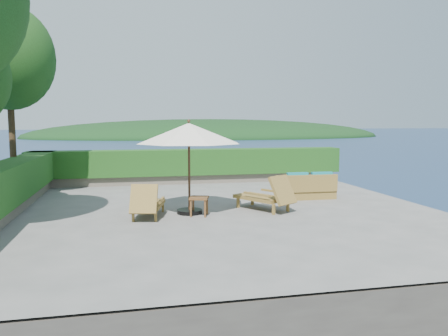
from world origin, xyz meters
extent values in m
plane|color=gray|center=(0.00, 0.00, 0.00)|extent=(12.00, 12.00, 0.00)
cube|color=#4F4A3F|center=(0.00, 0.00, -1.55)|extent=(12.00, 12.00, 3.00)
plane|color=#192F4E|center=(0.00, 0.00, -3.00)|extent=(600.00, 600.00, 0.00)
ellipsoid|color=black|center=(25.00, 140.00, -3.00)|extent=(126.00, 57.60, 12.60)
cube|color=#746B5C|center=(0.00, 5.60, 0.18)|extent=(12.00, 0.60, 0.36)
cube|color=#746B5C|center=(-5.60, 0.00, 0.18)|extent=(0.60, 12.00, 0.36)
cube|color=#204614|center=(0.00, 5.60, 0.85)|extent=(12.40, 0.90, 1.00)
cylinder|color=#432F19|center=(-6.00, 3.20, 2.34)|extent=(0.20, 0.20, 4.68)
ellipsoid|color=#1A3711|center=(-6.00, 3.20, 4.42)|extent=(2.80, 2.80, 3.22)
cylinder|color=black|center=(-0.86, -0.18, 0.05)|extent=(0.81, 0.81, 0.11)
cylinder|color=#3B2415|center=(-0.86, -0.18, 1.21)|extent=(0.07, 0.07, 2.43)
cone|color=silver|center=(-0.86, -0.18, 2.15)|extent=(3.35, 3.35, 0.53)
sphere|color=#3B2415|center=(-0.86, -0.18, 2.47)|extent=(0.10, 0.10, 0.09)
cube|color=olive|center=(-2.35, -0.86, 0.13)|extent=(0.07, 0.07, 0.26)
cube|color=olive|center=(-1.81, -0.98, 0.13)|extent=(0.07, 0.07, 0.26)
cube|color=olive|center=(-2.09, 0.31, 0.13)|extent=(0.07, 0.07, 0.26)
cube|color=olive|center=(-1.54, 0.19, 0.13)|extent=(0.07, 0.07, 0.26)
cube|color=olive|center=(-1.92, -0.24, 0.30)|extent=(0.93, 1.41, 0.09)
cube|color=olive|center=(-2.09, -0.97, 0.58)|extent=(0.73, 0.56, 0.70)
cube|color=olive|center=(-2.30, -0.36, 0.45)|extent=(0.24, 0.84, 0.05)
cube|color=olive|center=(-1.64, -0.51, 0.45)|extent=(0.24, 0.84, 0.05)
cube|color=olive|center=(1.29, -0.82, 0.14)|extent=(0.09, 0.09, 0.28)
cube|color=olive|center=(1.81, -0.50, 0.14)|extent=(0.09, 0.09, 0.28)
cube|color=olive|center=(0.60, 0.29, 0.14)|extent=(0.09, 0.09, 0.28)
cube|color=olive|center=(1.12, 0.61, 0.14)|extent=(0.09, 0.09, 0.28)
cube|color=olive|center=(1.15, -0.02, 0.33)|extent=(1.36, 1.58, 0.10)
cube|color=olive|center=(1.58, -0.71, 0.63)|extent=(0.85, 0.77, 0.76)
cube|color=olive|center=(0.95, -0.40, 0.49)|extent=(0.55, 0.82, 0.05)
cube|color=olive|center=(1.58, 0.00, 0.49)|extent=(0.55, 0.82, 0.05)
cube|color=brown|center=(-0.89, -0.65, 0.23)|extent=(0.06, 0.06, 0.45)
cube|color=brown|center=(-0.54, -0.77, 0.23)|extent=(0.06, 0.06, 0.45)
cube|color=brown|center=(-0.77, -0.30, 0.23)|extent=(0.06, 0.06, 0.45)
cube|color=brown|center=(-0.42, -0.42, 0.23)|extent=(0.06, 0.06, 0.45)
cube|color=brown|center=(-0.66, -0.54, 0.48)|extent=(0.59, 0.59, 0.05)
cube|color=olive|center=(3.13, 1.40, 0.19)|extent=(1.76, 0.90, 0.39)
cube|color=olive|center=(3.12, 0.99, 0.53)|extent=(1.74, 0.17, 0.53)
cube|color=olive|center=(2.30, 1.42, 0.48)|extent=(0.13, 0.87, 0.44)
cube|color=olive|center=(3.96, 1.39, 0.48)|extent=(0.13, 0.87, 0.44)
cube|color=#137A8C|center=(2.72, 1.46, 0.47)|extent=(0.77, 0.71, 0.17)
cube|color=#137A8C|center=(3.54, 1.44, 0.47)|extent=(0.77, 0.71, 0.17)
cube|color=#137A8C|center=(2.72, 1.10, 0.70)|extent=(0.68, 0.15, 0.35)
cube|color=#137A8C|center=(3.53, 1.08, 0.70)|extent=(0.68, 0.15, 0.35)
camera|label=1|loc=(-2.39, -11.64, 2.46)|focal=35.00mm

